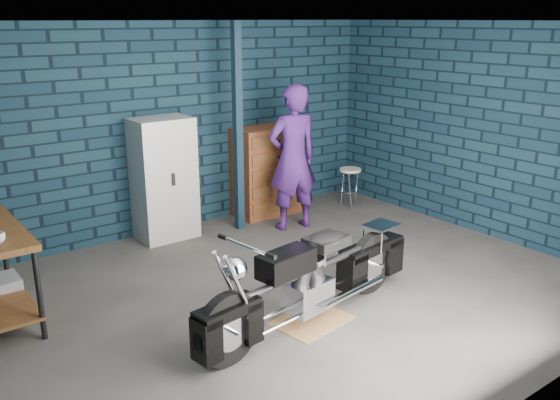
{
  "coord_description": "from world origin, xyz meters",
  "views": [
    {
      "loc": [
        -3.57,
        -4.43,
        2.73
      ],
      "look_at": [
        -0.01,
        0.3,
        0.91
      ],
      "focal_mm": 38.0,
      "sensor_mm": 36.0,
      "label": 1
    }
  ],
  "objects_px": {
    "tool_chest": "(268,171)",
    "locker": "(164,179)",
    "shop_stool": "(350,187)",
    "person": "(293,158)",
    "motorcycle": "(312,272)"
  },
  "relations": [
    {
      "from": "locker",
      "to": "shop_stool",
      "type": "bearing_deg",
      "value": -9.11
    },
    {
      "from": "person",
      "to": "locker",
      "type": "relative_size",
      "value": 1.24
    },
    {
      "from": "shop_stool",
      "to": "locker",
      "type": "bearing_deg",
      "value": 170.89
    },
    {
      "from": "locker",
      "to": "motorcycle",
      "type": "bearing_deg",
      "value": -88.73
    },
    {
      "from": "motorcycle",
      "to": "tool_chest",
      "type": "xyz_separation_m",
      "value": [
        1.55,
        2.85,
        0.13
      ]
    },
    {
      "from": "person",
      "to": "tool_chest",
      "type": "height_order",
      "value": "person"
    },
    {
      "from": "tool_chest",
      "to": "locker",
      "type": "bearing_deg",
      "value": 180.0
    },
    {
      "from": "person",
      "to": "locker",
      "type": "height_order",
      "value": "person"
    },
    {
      "from": "motorcycle",
      "to": "locker",
      "type": "distance_m",
      "value": 2.86
    },
    {
      "from": "locker",
      "to": "shop_stool",
      "type": "distance_m",
      "value": 2.88
    },
    {
      "from": "tool_chest",
      "to": "shop_stool",
      "type": "distance_m",
      "value": 1.32
    },
    {
      "from": "tool_chest",
      "to": "shop_stool",
      "type": "bearing_deg",
      "value": -20.63
    },
    {
      "from": "tool_chest",
      "to": "person",
      "type": "bearing_deg",
      "value": -97.06
    },
    {
      "from": "shop_stool",
      "to": "person",
      "type": "bearing_deg",
      "value": -169.49
    },
    {
      "from": "motorcycle",
      "to": "person",
      "type": "bearing_deg",
      "value": 47.88
    }
  ]
}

